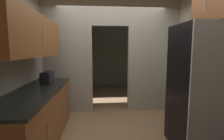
% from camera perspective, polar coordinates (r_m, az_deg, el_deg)
% --- Properties ---
extents(ground, '(20.00, 20.00, 0.00)m').
position_cam_1_polar(ground, '(3.23, 1.72, -20.98)').
color(ground, '#93704C').
extents(kitchen_partition, '(3.24, 0.12, 2.83)m').
position_cam_1_polar(kitchen_partition, '(4.05, 0.06, 6.95)').
color(kitchen_partition, '#ADA899').
rests_on(kitchen_partition, ground).
extents(adjoining_room_shell, '(3.24, 2.98, 2.83)m').
position_cam_1_polar(adjoining_room_shell, '(6.03, -1.56, 6.09)').
color(adjoining_room_shell, gray).
rests_on(adjoining_room_shell, ground).
extents(refrigerator, '(0.72, 0.78, 1.88)m').
position_cam_1_polar(refrigerator, '(2.85, 27.73, -5.46)').
color(refrigerator, black).
rests_on(refrigerator, ground).
extents(lower_cabinet_run, '(0.66, 2.20, 0.90)m').
position_cam_1_polar(lower_cabinet_run, '(2.96, -24.32, -14.77)').
color(lower_cabinet_run, brown).
rests_on(lower_cabinet_run, ground).
extents(upper_cabinet_counterside, '(0.36, 1.98, 0.60)m').
position_cam_1_polar(upper_cabinet_counterside, '(2.76, -25.68, 10.45)').
color(upper_cabinet_counterside, brown).
extents(boombox, '(0.17, 0.37, 0.24)m').
position_cam_1_polar(boombox, '(3.30, -21.25, -2.40)').
color(boombox, black).
rests_on(boombox, lower_cabinet_run).
extents(book_stack, '(0.14, 0.14, 0.06)m').
position_cam_1_polar(book_stack, '(3.71, -19.66, -2.55)').
color(book_stack, '#2D609E').
rests_on(book_stack, lower_cabinet_run).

